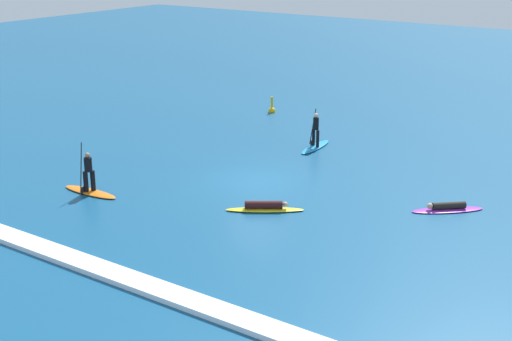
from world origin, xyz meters
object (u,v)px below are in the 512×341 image
object	(u,v)px
marker_buoy	(272,110)
surfer_on_purple_board	(447,208)
surfer_on_blue_board	(315,140)
surfer_on_orange_board	(89,184)
surfer_on_yellow_board	(265,207)

from	to	relation	value
marker_buoy	surfer_on_purple_board	bearing A→B (deg)	-33.38
surfer_on_purple_board	surfer_on_blue_board	distance (m)	10.00
surfer_on_blue_board	surfer_on_orange_board	bearing A→B (deg)	154.09
surfer_on_orange_board	marker_buoy	size ratio (longest dim) A/B	2.66
surfer_on_purple_board	surfer_on_orange_board	bearing A→B (deg)	-15.62
surfer_on_purple_board	surfer_on_yellow_board	world-z (taller)	surfer_on_yellow_board
surfer_on_orange_board	surfer_on_yellow_board	bearing A→B (deg)	-162.33
marker_buoy	surfer_on_yellow_board	bearing A→B (deg)	-57.46
surfer_on_purple_board	surfer_on_blue_board	bearing A→B (deg)	-70.35
surfer_on_orange_board	marker_buoy	world-z (taller)	surfer_on_orange_board
surfer_on_purple_board	surfer_on_orange_board	xyz separation A→B (m)	(-13.30, -6.70, 0.31)
surfer_on_orange_board	marker_buoy	distance (m)	16.61
surfer_on_orange_board	surfer_on_blue_board	bearing A→B (deg)	-112.96
surfer_on_yellow_board	surfer_on_orange_board	bearing A→B (deg)	164.53
surfer_on_yellow_board	marker_buoy	world-z (taller)	marker_buoy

